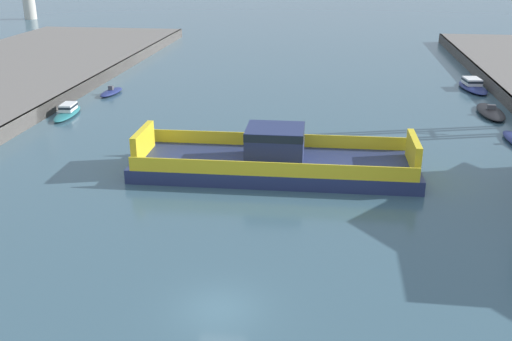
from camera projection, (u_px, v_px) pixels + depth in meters
The scene contains 6 objects.
ground_plane at pixel (219, 310), 29.45m from camera, with size 400.00×400.00×0.00m, color #385666.
chain_ferry at pixel (275, 160), 46.63m from camera, with size 22.46×7.61×3.80m.
moored_boat_mid_left at pixel (491, 112), 63.11m from camera, with size 2.52×7.36×1.05m.
moored_boat_far_left at pixel (473, 85), 73.85m from camera, with size 3.46×7.87×1.37m.
moored_boat_far_right at pixel (68, 111), 62.63m from camera, with size 2.33×6.57×1.22m.
moored_boat_upstream_a at pixel (111, 92), 71.54m from camera, with size 2.13×4.98×1.05m.
Camera 1 is at (5.06, -24.52, 17.11)m, focal length 41.35 mm.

